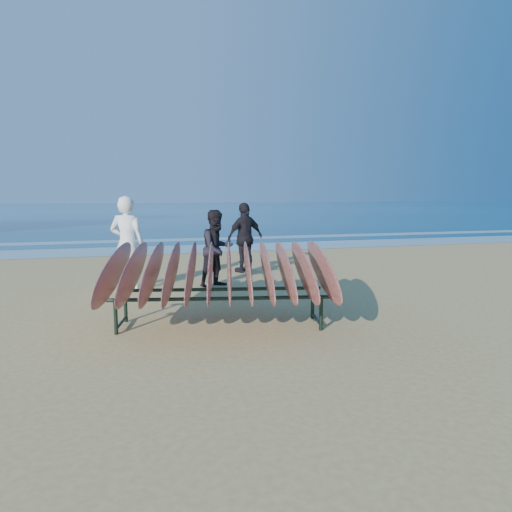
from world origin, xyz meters
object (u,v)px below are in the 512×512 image
object	(u,v)px
person_dark_a	(217,249)
person_dark_b	(245,238)
person_white	(127,244)
surfboard_rack	(220,271)

from	to	relation	value
person_dark_a	person_dark_b	size ratio (longest dim) A/B	0.93
person_white	person_dark_a	bearing A→B (deg)	-161.12
person_dark_a	person_dark_b	bearing A→B (deg)	31.75
person_dark_a	person_dark_b	world-z (taller)	person_dark_b
person_white	person_dark_b	xyz separation A→B (m)	(2.89, 1.52, -0.09)
surfboard_rack	person_white	size ratio (longest dim) A/B	1.85
surfboard_rack	person_dark_b	world-z (taller)	person_dark_b
person_dark_a	surfboard_rack	bearing A→B (deg)	-125.73
person_white	person_dark_b	size ratio (longest dim) A/B	1.10
surfboard_rack	person_white	bearing A→B (deg)	125.07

